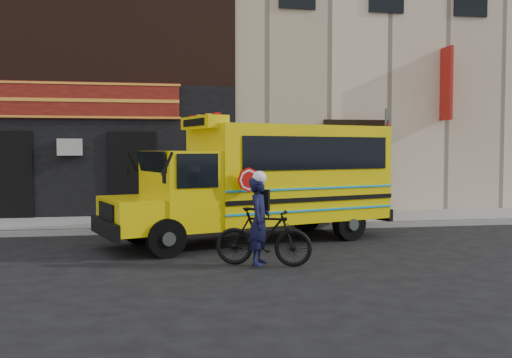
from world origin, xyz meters
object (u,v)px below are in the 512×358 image
Objects in this scene: sign_pole at (386,161)px; cyclist at (259,223)px; bicycle at (263,237)px; school_bus at (266,178)px.

cyclist is at bearing -131.41° from sign_pole.
cyclist is (-0.10, -0.10, 0.27)m from bicycle.
school_bus is 3.12m from bicycle.
sign_pole is (4.00, 2.32, 0.34)m from school_bus.
bicycle is at bearing -101.67° from school_bus.
school_bus is 3.95× the size of bicycle.
cyclist is at bearing -103.04° from school_bus.
sign_pole reaches higher than school_bus.
school_bus is 2.15× the size of sign_pole.
sign_pole is at bearing -21.31° from bicycle.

